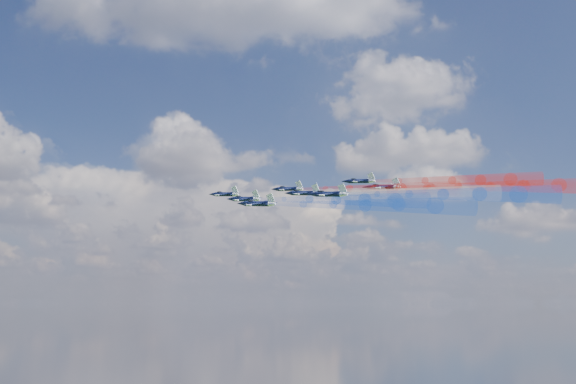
# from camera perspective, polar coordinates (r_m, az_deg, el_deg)

# --- Properties ---
(jet_lead) EXTENTS (14.10, 13.65, 6.10)m
(jet_lead) POSITION_cam_1_polar(r_m,az_deg,el_deg) (171.02, -5.84, -0.21)
(jet_lead) COLOR black
(trail_lead) EXTENTS (38.70, 26.59, 8.80)m
(trail_lead) POSITION_cam_1_polar(r_m,az_deg,el_deg) (155.02, 1.58, -0.22)
(trail_lead) COLOR white
(jet_inner_left) EXTENTS (14.10, 13.65, 6.10)m
(jet_inner_left) POSITION_cam_1_polar(r_m,az_deg,el_deg) (154.20, -4.04, -0.65)
(jet_inner_left) COLOR black
(trail_inner_left) EXTENTS (38.70, 26.59, 8.80)m
(trail_inner_left) POSITION_cam_1_polar(r_m,az_deg,el_deg) (139.06, 4.47, -0.71)
(trail_inner_left) COLOR blue
(jet_inner_right) EXTENTS (14.10, 13.65, 6.10)m
(jet_inner_right) POSITION_cam_1_polar(r_m,az_deg,el_deg) (170.15, -0.00, 0.27)
(jet_inner_right) COLOR black
(trail_inner_right) EXTENTS (38.70, 26.59, 8.80)m
(trail_inner_right) POSITION_cam_1_polar(r_m,az_deg,el_deg) (156.49, 7.97, 0.31)
(trail_inner_right) COLOR red
(jet_outer_left) EXTENTS (14.10, 13.65, 6.10)m
(jet_outer_left) POSITION_cam_1_polar(r_m,az_deg,el_deg) (136.16, -2.82, -1.08)
(jet_outer_left) COLOR black
(trail_outer_left) EXTENTS (38.70, 26.59, 8.80)m
(trail_outer_left) POSITION_cam_1_polar(r_m,az_deg,el_deg) (121.75, 7.08, -1.19)
(trail_outer_left) COLOR blue
(jet_center_third) EXTENTS (14.10, 13.65, 6.10)m
(jet_center_third) POSITION_cam_1_polar(r_m,az_deg,el_deg) (154.11, 1.41, -0.10)
(jet_center_third) COLOR black
(trail_center_third) EXTENTS (38.70, 26.59, 8.80)m
(trail_center_third) POSITION_cam_1_polar(r_m,az_deg,el_deg) (141.22, 10.40, -0.10)
(trail_center_third) COLOR white
(jet_outer_right) EXTENTS (14.10, 13.65, 6.10)m
(jet_outer_right) POSITION_cam_1_polar(r_m,az_deg,el_deg) (173.05, 6.59, 1.00)
(jet_outer_right) COLOR black
(trail_outer_right) EXTENTS (38.70, 26.59, 8.80)m
(trail_outer_right) POSITION_cam_1_polar(r_m,az_deg,el_deg) (162.15, 14.85, 1.08)
(trail_outer_right) COLOR red
(jet_rear_left) EXTENTS (14.10, 13.65, 6.10)m
(jet_rear_left) POSITION_cam_1_polar(r_m,az_deg,el_deg) (137.69, 3.71, -0.19)
(jet_rear_left) COLOR black
(trail_rear_left) EXTENTS (38.70, 26.59, 8.80)m
(trail_rear_left) POSITION_cam_1_polar(r_m,az_deg,el_deg) (126.01, 14.06, -0.20)
(trail_rear_left) COLOR blue
(jet_rear_right) EXTENTS (14.10, 13.65, 6.10)m
(jet_rear_right) POSITION_cam_1_polar(r_m,az_deg,el_deg) (155.46, 8.69, 0.45)
(jet_rear_right) COLOR black
(trail_rear_right) EXTENTS (38.70, 26.59, 8.80)m
(trail_rear_right) POSITION_cam_1_polar(r_m,az_deg,el_deg) (145.69, 18.07, 0.49)
(trail_rear_right) COLOR red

